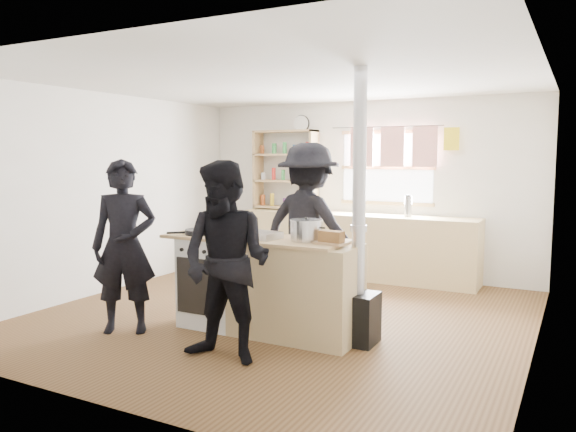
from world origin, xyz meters
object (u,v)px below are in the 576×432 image
at_px(cooking_island, 268,285).
at_px(person_near_right, 226,262).
at_px(skillet_greens, 201,231).
at_px(stockpot_counter, 306,230).
at_px(bread_board, 331,239).
at_px(thermos, 408,207).
at_px(person_far, 309,227).
at_px(stockpot_stove, 242,224).
at_px(flue_heater, 358,273).
at_px(roast_tray, 261,235).
at_px(person_near_left, 124,246).

bearing_deg(cooking_island, person_near_right, -84.09).
bearing_deg(skillet_greens, stockpot_counter, 4.41).
bearing_deg(skillet_greens, bread_board, 1.02).
relative_size(thermos, person_far, 0.15).
distance_m(stockpot_stove, person_far, 0.82).
xyz_separation_m(stockpot_stove, person_far, (0.42, 0.70, -0.09)).
distance_m(stockpot_stove, flue_heater, 1.37).
height_order(thermos, person_near_right, person_near_right).
distance_m(stockpot_stove, person_near_right, 1.19).
xyz_separation_m(thermos, person_far, (-0.60, -1.85, -0.11)).
bearing_deg(skillet_greens, roast_tray, 2.97).
relative_size(thermos, bread_board, 0.91).
xyz_separation_m(stockpot_counter, person_near_left, (-1.66, -0.63, -0.19)).
height_order(skillet_greens, bread_board, bread_board).
height_order(roast_tray, person_far, person_far).
xyz_separation_m(cooking_island, person_near_left, (-1.24, -0.63, 0.38)).
height_order(stockpot_counter, person_near_right, person_near_right).
relative_size(cooking_island, person_near_right, 1.17).
relative_size(skillet_greens, bread_board, 1.51).
relative_size(stockpot_counter, person_near_left, 0.18).
height_order(stockpot_counter, person_near_left, person_near_left).
relative_size(thermos, flue_heater, 0.11).
bearing_deg(person_far, thermos, -101.00).
relative_size(person_near_right, person_far, 0.90).
relative_size(skillet_greens, person_near_left, 0.27).
relative_size(flue_heater, person_far, 1.34).
relative_size(stockpot_counter, person_far, 0.16).
relative_size(thermos, cooking_island, 0.14).
bearing_deg(stockpot_stove, person_far, 59.02).
height_order(thermos, stockpot_counter, thermos).
relative_size(person_near_left, person_near_right, 1.00).
bearing_deg(thermos, skillet_greens, -114.82).
bearing_deg(thermos, bread_board, -87.98).
bearing_deg(person_near_right, stockpot_stove, 113.59).
bearing_deg(person_far, skillet_greens, 61.13).
relative_size(thermos, stockpot_stove, 1.16).
xyz_separation_m(cooking_island, person_far, (-0.00, 0.92, 0.46)).
bearing_deg(stockpot_stove, skillet_greens, -134.87).
relative_size(skillet_greens, person_near_right, 0.27).
xyz_separation_m(roast_tray, person_near_right, (0.13, -0.79, -0.12)).
relative_size(flue_heater, person_near_right, 1.48).
bearing_deg(person_far, person_near_left, 58.24).
bearing_deg(skillet_greens, flue_heater, 6.65).
xyz_separation_m(roast_tray, flue_heater, (0.94, 0.15, -0.31)).
bearing_deg(thermos, stockpot_stove, -111.75).
distance_m(stockpot_counter, person_near_right, 0.92).
height_order(roast_tray, flue_heater, flue_heater).
relative_size(stockpot_stove, bread_board, 0.79).
relative_size(stockpot_stove, person_near_right, 0.14).
xyz_separation_m(cooking_island, flue_heater, (0.89, 0.10, 0.19)).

